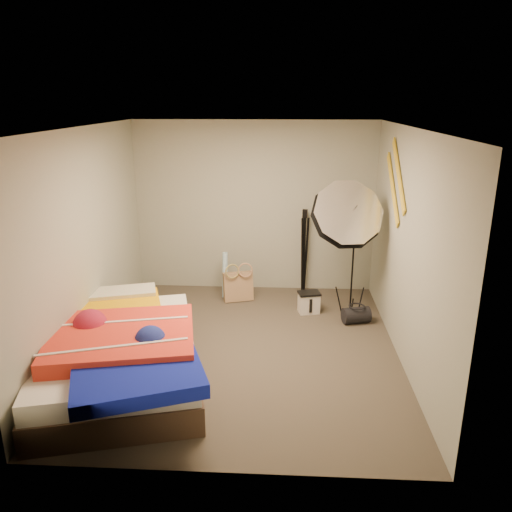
# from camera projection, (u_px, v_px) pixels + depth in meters

# --- Properties ---
(floor) EXTENTS (4.00, 4.00, 0.00)m
(floor) POSITION_uv_depth(u_px,v_px,m) (245.00, 349.00, 5.79)
(floor) COLOR #4A4135
(floor) RESTS_ON ground
(ceiling) EXTENTS (4.00, 4.00, 0.00)m
(ceiling) POSITION_uv_depth(u_px,v_px,m) (243.00, 128.00, 5.03)
(ceiling) COLOR silver
(ceiling) RESTS_ON wall_back
(wall_back) EXTENTS (3.50, 0.00, 3.50)m
(wall_back) POSITION_uv_depth(u_px,v_px,m) (254.00, 208.00, 7.31)
(wall_back) COLOR #989C8B
(wall_back) RESTS_ON floor
(wall_front) EXTENTS (3.50, 0.00, 3.50)m
(wall_front) POSITION_uv_depth(u_px,v_px,m) (221.00, 327.00, 3.51)
(wall_front) COLOR #989C8B
(wall_front) RESTS_ON floor
(wall_left) EXTENTS (0.00, 4.00, 4.00)m
(wall_left) POSITION_uv_depth(u_px,v_px,m) (86.00, 244.00, 5.50)
(wall_left) COLOR #989C8B
(wall_left) RESTS_ON floor
(wall_right) EXTENTS (0.00, 4.00, 4.00)m
(wall_right) POSITION_uv_depth(u_px,v_px,m) (407.00, 249.00, 5.32)
(wall_right) COLOR #989C8B
(wall_right) RESTS_ON floor
(tote_bag) EXTENTS (0.45, 0.29, 0.43)m
(tote_bag) POSITION_uv_depth(u_px,v_px,m) (238.00, 286.00, 7.14)
(tote_bag) COLOR tan
(tote_bag) RESTS_ON floor
(wrapping_roll) EXTENTS (0.08, 0.19, 0.66)m
(wrapping_roll) POSITION_uv_depth(u_px,v_px,m) (225.00, 275.00, 7.25)
(wrapping_roll) COLOR #57A2C7
(wrapping_roll) RESTS_ON floor
(camera_case) EXTENTS (0.30, 0.24, 0.27)m
(camera_case) POSITION_uv_depth(u_px,v_px,m) (309.00, 303.00, 6.75)
(camera_case) COLOR silver
(camera_case) RESTS_ON floor
(duffel_bag) EXTENTS (0.39, 0.29, 0.21)m
(duffel_bag) POSITION_uv_depth(u_px,v_px,m) (356.00, 315.00, 6.45)
(duffel_bag) COLOR black
(duffel_bag) RESTS_ON floor
(wall_stripe_upper) EXTENTS (0.02, 0.91, 0.78)m
(wall_stripe_upper) POSITION_uv_depth(u_px,v_px,m) (399.00, 175.00, 5.68)
(wall_stripe_upper) COLOR gold
(wall_stripe_upper) RESTS_ON wall_right
(wall_stripe_lower) EXTENTS (0.02, 0.91, 0.78)m
(wall_stripe_lower) POSITION_uv_depth(u_px,v_px,m) (393.00, 188.00, 5.98)
(wall_stripe_lower) COLOR gold
(wall_stripe_lower) RESTS_ON wall_right
(bed) EXTENTS (2.08, 2.57, 0.64)m
(bed) POSITION_uv_depth(u_px,v_px,m) (120.00, 352.00, 5.06)
(bed) COLOR #4B3629
(bed) RESTS_ON floor
(photo_umbrella) EXTENTS (1.08, 0.74, 1.92)m
(photo_umbrella) POSITION_uv_depth(u_px,v_px,m) (346.00, 216.00, 6.25)
(photo_umbrella) COLOR black
(photo_umbrella) RESTS_ON floor
(camera_tripod) EXTENTS (0.08, 0.08, 1.26)m
(camera_tripod) POSITION_uv_depth(u_px,v_px,m) (304.00, 245.00, 7.31)
(camera_tripod) COLOR black
(camera_tripod) RESTS_ON floor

